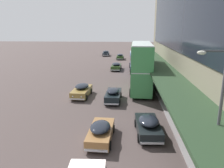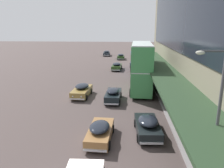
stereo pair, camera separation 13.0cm
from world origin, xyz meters
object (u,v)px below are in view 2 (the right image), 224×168
(transit_bus_kerbside_rear, at_px, (141,65))
(sedan_oncoming_rear, at_px, (82,90))
(sedan_trailing_mid, at_px, (113,95))
(fire_hydrant, at_px, (181,131))
(sedan_lead_mid, at_px, (121,57))
(sedan_trailing_near, at_px, (148,125))
(transit_bus_kerbside_front, at_px, (138,61))
(sedan_oncoming_front, at_px, (107,53))
(sedan_second_mid, at_px, (117,66))
(sedan_far_back, at_px, (100,131))
(street_lamp, at_px, (216,109))

(transit_bus_kerbside_rear, height_order, sedan_oncoming_rear, transit_bus_kerbside_rear)
(sedan_trailing_mid, distance_m, fire_hydrant, 9.96)
(sedan_lead_mid, relative_size, sedan_trailing_near, 0.97)
(sedan_trailing_mid, distance_m, sedan_lead_mid, 33.84)
(transit_bus_kerbside_front, height_order, sedan_oncoming_front, transit_bus_kerbside_front)
(sedan_oncoming_rear, xyz_separation_m, sedan_second_mid, (3.38, 17.43, -0.02))
(fire_hydrant, bearing_deg, sedan_far_back, -171.68)
(sedan_oncoming_rear, height_order, sedan_second_mid, sedan_oncoming_rear)
(transit_bus_kerbside_rear, bearing_deg, sedan_oncoming_front, 102.50)
(transit_bus_kerbside_rear, relative_size, sedan_far_back, 2.16)
(sedan_trailing_mid, relative_size, sedan_trailing_near, 0.99)
(transit_bus_kerbside_front, xyz_separation_m, sedan_oncoming_rear, (-7.42, -16.38, -1.16))
(transit_bus_kerbside_front, xyz_separation_m, sedan_trailing_near, (-0.24, -25.74, -1.17))
(transit_bus_kerbside_rear, relative_size, street_lamp, 1.33)
(sedan_far_back, height_order, sedan_oncoming_rear, sedan_oncoming_rear)
(transit_bus_kerbside_front, distance_m, sedan_second_mid, 4.33)
(sedan_trailing_mid, xyz_separation_m, street_lamp, (6.00, -13.15, 3.50))
(sedan_second_mid, bearing_deg, sedan_trailing_mid, -88.28)
(sedan_trailing_mid, relative_size, sedan_lead_mid, 1.03)
(sedan_trailing_mid, bearing_deg, sedan_oncoming_rear, 158.60)
(transit_bus_kerbside_rear, distance_m, fire_hydrant, 13.34)
(sedan_second_mid, distance_m, fire_hydrant, 27.82)
(sedan_far_back, height_order, fire_hydrant, sedan_far_back)
(sedan_trailing_near, bearing_deg, street_lamp, -62.55)
(sedan_trailing_mid, height_order, fire_hydrant, sedan_trailing_mid)
(sedan_trailing_near, bearing_deg, sedan_second_mid, 98.07)
(sedan_lead_mid, xyz_separation_m, fire_hydrant, (6.00, -41.95, -0.24))
(sedan_second_mid, bearing_deg, sedan_trailing_near, -81.93)
(sedan_oncoming_rear, bearing_deg, sedan_lead_mid, 83.43)
(sedan_oncoming_front, xyz_separation_m, sedan_lead_mid, (4.45, -7.21, -0.03))
(transit_bus_kerbside_rear, bearing_deg, sedan_second_mid, 105.42)
(transit_bus_kerbside_front, relative_size, street_lamp, 1.55)
(sedan_far_back, height_order, sedan_trailing_near, sedan_trailing_near)
(transit_bus_kerbside_rear, relative_size, sedan_trailing_near, 2.15)
(sedan_lead_mid, bearing_deg, fire_hydrant, -81.86)
(sedan_second_mid, bearing_deg, sedan_lead_mid, 88.71)
(sedan_oncoming_rear, bearing_deg, sedan_oncoming_front, 91.07)
(fire_hydrant, bearing_deg, sedan_lead_mid, 98.14)
(sedan_trailing_mid, relative_size, sedan_far_back, 1.00)
(sedan_trailing_mid, xyz_separation_m, sedan_oncoming_front, (-4.69, 41.05, -0.01))
(transit_bus_kerbside_front, bearing_deg, sedan_trailing_mid, -100.94)
(sedan_trailing_mid, distance_m, sedan_oncoming_rear, 4.25)
(transit_bus_kerbside_rear, height_order, sedan_second_mid, transit_bus_kerbside_rear)
(sedan_far_back, relative_size, sedan_trailing_near, 0.99)
(street_lamp, bearing_deg, sedan_far_back, 147.04)
(sedan_trailing_near, bearing_deg, fire_hydrant, -6.87)
(sedan_oncoming_front, distance_m, sedan_oncoming_rear, 39.51)
(sedan_oncoming_front, xyz_separation_m, sedan_trailing_near, (7.92, -48.86, -0.00))
(sedan_second_mid, xyz_separation_m, fire_hydrant, (6.33, -27.09, -0.24))
(transit_bus_kerbside_front, xyz_separation_m, street_lamp, (2.54, -31.09, 2.35))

